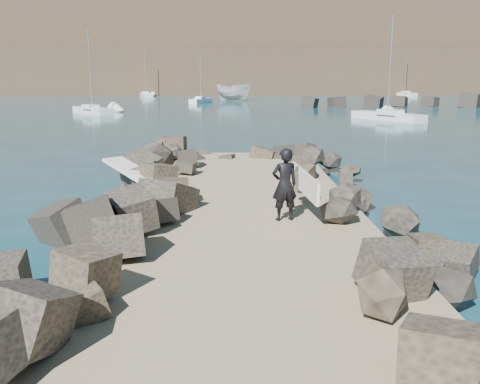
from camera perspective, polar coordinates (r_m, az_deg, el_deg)
The scene contains 13 objects.
ground at distance 12.34m, azimuth -0.07°, elevation -5.82°, with size 800.00×800.00×0.00m, color #0F384C.
jetty at distance 10.35m, azimuth 0.09°, elevation -7.69°, with size 6.00×26.00×0.60m, color #8C7759.
riprap_left at distance 11.10m, azimuth -15.17°, elevation -5.65°, with size 2.60×22.00×1.00m, color black.
riprap_right at distance 11.19m, azimuth 15.13°, elevation -5.51°, with size 2.60×22.00×1.00m, color black.
headland at distance 172.45m, azimuth 2.58°, elevation 16.40°, with size 360.00×140.00×32.00m, color #2D4919.
surfboard_resting at distance 15.25m, azimuth -10.95°, elevation 1.53°, with size 0.65×2.61×0.09m, color white.
boat_imported at distance 82.92m, azimuth -0.62°, elevation 10.63°, with size 2.60×6.92×2.67m, color silver.
surfer_with_board at distance 12.13m, azimuth 5.07°, elevation 0.83°, with size 0.99×2.04×1.66m.
sailboat_e at distance 98.98m, azimuth -10.01°, elevation 10.16°, with size 3.28×7.23×8.52m.
sailboat_a at distance 56.60m, azimuth -15.47°, elevation 8.38°, with size 5.39×6.44×8.37m.
sailboat_f at distance 105.60m, azimuth 17.17°, elevation 9.93°, with size 3.25×5.87×7.12m.
sailboat_c at distance 48.62m, azimuth 15.47°, elevation 7.80°, with size 5.08×7.28×8.93m.
sailboat_b at distance 75.83m, azimuth -4.19°, elevation 9.69°, with size 3.10×5.60×6.83m.
Camera 1 is at (-0.17, -11.72, 3.85)m, focal length 40.00 mm.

